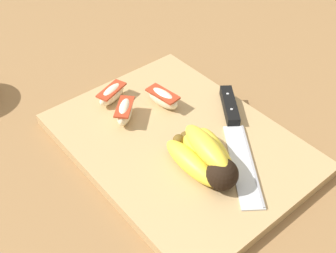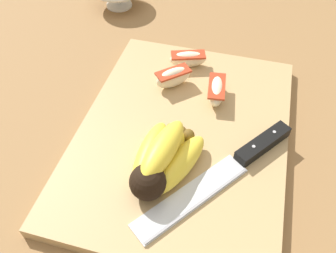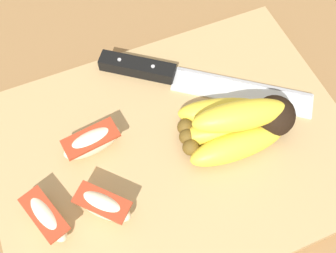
% 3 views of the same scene
% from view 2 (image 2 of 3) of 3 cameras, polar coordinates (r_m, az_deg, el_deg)
% --- Properties ---
extents(ground_plane, '(6.00, 6.00, 0.00)m').
position_cam_2_polar(ground_plane, '(0.57, 2.33, -2.10)').
color(ground_plane, olive).
extents(cutting_board, '(0.43, 0.32, 0.02)m').
position_cam_2_polar(cutting_board, '(0.56, 2.87, -1.42)').
color(cutting_board, tan).
rests_on(cutting_board, ground_plane).
extents(banana_bunch, '(0.14, 0.10, 0.06)m').
position_cam_2_polar(banana_bunch, '(0.49, -0.98, -5.42)').
color(banana_bunch, black).
rests_on(banana_bunch, cutting_board).
extents(chefs_knife, '(0.24, 0.19, 0.02)m').
position_cam_2_polar(chefs_knife, '(0.52, 11.57, -5.42)').
color(chefs_knife, silver).
rests_on(chefs_knife, cutting_board).
extents(apple_wedge_near, '(0.04, 0.07, 0.03)m').
position_cam_2_polar(apple_wedge_near, '(0.66, 3.27, 10.89)').
color(apple_wedge_near, '#F4E5C1').
rests_on(apple_wedge_near, cutting_board).
extents(apple_wedge_middle, '(0.06, 0.06, 0.04)m').
position_cam_2_polar(apple_wedge_middle, '(0.61, 0.85, 8.00)').
color(apple_wedge_middle, '#F4E5C1').
rests_on(apple_wedge_middle, cutting_board).
extents(apple_wedge_far, '(0.07, 0.04, 0.03)m').
position_cam_2_polar(apple_wedge_far, '(0.60, 7.83, 5.84)').
color(apple_wedge_far, '#F4E5C1').
rests_on(apple_wedge_far, cutting_board).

